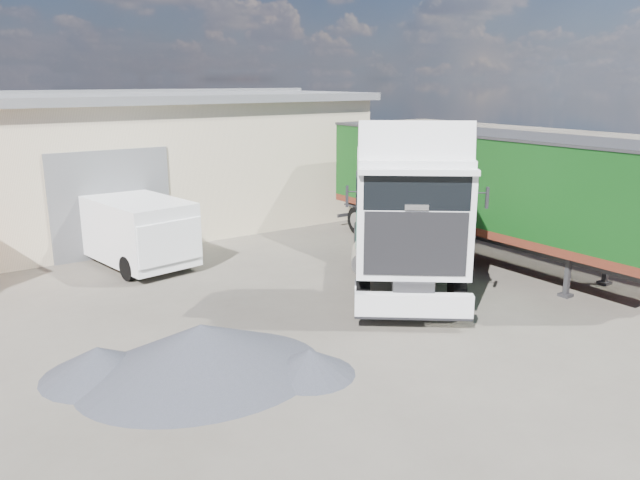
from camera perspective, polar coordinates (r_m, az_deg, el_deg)
ground at (r=14.56m, az=1.30°, el=-9.16°), size 120.00×120.00×0.00m
brick_boundary_wall at (r=26.01m, az=14.33°, el=3.87°), size 0.35×26.00×2.50m
tractor_unit at (r=16.94m, az=8.01°, el=1.47°), size 6.57×7.37×4.91m
box_trailer at (r=21.18m, az=14.39°, el=5.15°), size 2.76×12.69×4.22m
panel_van at (r=21.09m, az=-16.86°, el=0.94°), size 3.00×5.62×2.18m
gravel_heap at (r=13.09m, az=-11.15°, el=-9.91°), size 5.92×5.61×1.06m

